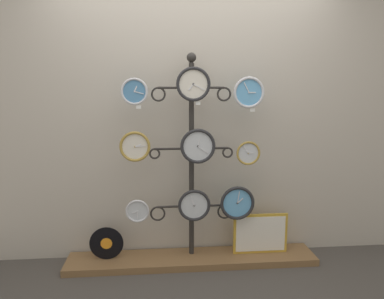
{
  "coord_description": "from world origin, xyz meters",
  "views": [
    {
      "loc": [
        -0.29,
        -2.76,
        1.56
      ],
      "look_at": [
        0.0,
        0.36,
        1.02
      ],
      "focal_mm": 35.0,
      "sensor_mm": 36.0,
      "label": 1
    }
  ],
  "objects": [
    {
      "name": "clock_bottom_right",
      "position": [
        0.39,
        0.31,
        0.55
      ],
      "size": [
        0.3,
        0.04,
        0.3
      ],
      "color": "#60A8DB"
    },
    {
      "name": "low_shelf",
      "position": [
        0.0,
        0.35,
        0.03
      ],
      "size": [
        2.2,
        0.36,
        0.06
      ],
      "color": "brown",
      "rests_on": "ground_plane"
    },
    {
      "name": "price_tag_lower",
      "position": [
        0.51,
        0.33,
        1.36
      ],
      "size": [
        0.04,
        0.0,
        0.03
      ],
      "color": "white"
    },
    {
      "name": "clock_top_center",
      "position": [
        0.01,
        0.3,
        1.57
      ],
      "size": [
        0.28,
        0.04,
        0.28
      ],
      "color": "silver"
    },
    {
      "name": "clock_bottom_center",
      "position": [
        0.01,
        0.3,
        0.55
      ],
      "size": [
        0.28,
        0.04,
        0.28
      ],
      "color": "silver"
    },
    {
      "name": "clock_middle_left",
      "position": [
        -0.48,
        0.32,
        1.06
      ],
      "size": [
        0.25,
        0.04,
        0.25
      ],
      "color": "silver"
    },
    {
      "name": "picture_frame",
      "position": [
        0.62,
        0.36,
        0.24
      ],
      "size": [
        0.49,
        0.02,
        0.37
      ],
      "color": "gold",
      "rests_on": "low_shelf"
    },
    {
      "name": "clock_bottom_left",
      "position": [
        -0.47,
        0.31,
        0.51
      ],
      "size": [
        0.2,
        0.04,
        0.2
      ],
      "color": "silver"
    },
    {
      "name": "clock_middle_center",
      "position": [
        0.04,
        0.31,
        1.06
      ],
      "size": [
        0.3,
        0.04,
        0.3
      ],
      "color": "silver"
    },
    {
      "name": "ground_plane",
      "position": [
        0.0,
        0.0,
        0.0
      ],
      "size": [
        12.0,
        12.0,
        0.0
      ],
      "primitive_type": "plane",
      "color": "#47423D"
    },
    {
      "name": "clock_top_right",
      "position": [
        0.47,
        0.33,
        1.5
      ],
      "size": [
        0.26,
        0.04,
        0.26
      ],
      "color": "#60A8DB"
    },
    {
      "name": "shop_wall",
      "position": [
        0.0,
        0.57,
        1.4
      ],
      "size": [
        4.4,
        0.04,
        2.8
      ],
      "color": "#BCB2A3",
      "rests_on": "ground_plane"
    },
    {
      "name": "vinyl_record",
      "position": [
        -0.75,
        0.36,
        0.21
      ],
      "size": [
        0.29,
        0.01,
        0.29
      ],
      "color": "black",
      "rests_on": "low_shelf"
    },
    {
      "name": "clock_middle_right",
      "position": [
        0.48,
        0.34,
        0.99
      ],
      "size": [
        0.21,
        0.04,
        0.21
      ],
      "color": "silver"
    },
    {
      "name": "display_stand",
      "position": [
        0.0,
        0.41,
        0.68
      ],
      "size": [
        0.73,
        0.37,
        1.83
      ],
      "color": "#282623",
      "rests_on": "ground_plane"
    },
    {
      "name": "price_tag_mid",
      "position": [
        0.04,
        0.3,
        1.42
      ],
      "size": [
        0.04,
        0.0,
        0.03
      ],
      "color": "white"
    },
    {
      "name": "price_tag_upper",
      "position": [
        -0.44,
        0.33,
        1.39
      ],
      "size": [
        0.04,
        0.0,
        0.03
      ],
      "color": "white"
    },
    {
      "name": "clock_top_left",
      "position": [
        -0.47,
        0.33,
        1.51
      ],
      "size": [
        0.22,
        0.04,
        0.22
      ],
      "color": "#4C84B2"
    }
  ]
}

